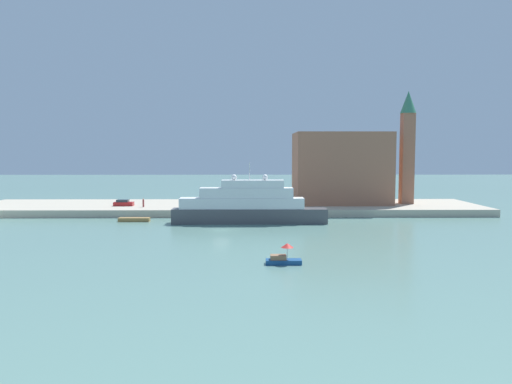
# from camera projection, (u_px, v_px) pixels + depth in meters

# --- Properties ---
(ground) EXTENTS (400.00, 400.00, 0.00)m
(ground) POSITION_uv_depth(u_px,v_px,m) (221.00, 231.00, 82.40)
(ground) COLOR slate
(quay_dock) EXTENTS (110.00, 22.74, 1.52)m
(quay_dock) POSITION_uv_depth(u_px,v_px,m) (228.00, 207.00, 109.61)
(quay_dock) COLOR #B7AD99
(quay_dock) RESTS_ON ground
(large_yacht) EXTENTS (28.38, 3.59, 11.20)m
(large_yacht) POSITION_uv_depth(u_px,v_px,m) (247.00, 206.00, 90.67)
(large_yacht) COLOR #4C4C51
(large_yacht) RESTS_ON ground
(small_motorboat) EXTENTS (4.17, 1.52, 2.48)m
(small_motorboat) POSITION_uv_depth(u_px,v_px,m) (283.00, 258.00, 57.77)
(small_motorboat) COLOR navy
(small_motorboat) RESTS_ON ground
(work_barge) EXTENTS (5.81, 1.59, 0.72)m
(work_barge) POSITION_uv_depth(u_px,v_px,m) (134.00, 220.00, 93.16)
(work_barge) COLOR olive
(work_barge) RESTS_ON ground
(harbor_building) EXTENTS (20.78, 15.22, 15.87)m
(harbor_building) POSITION_uv_depth(u_px,v_px,m) (340.00, 168.00, 111.96)
(harbor_building) COLOR #9E664C
(harbor_building) RESTS_ON quay_dock
(bell_tower) EXTENTS (3.49, 3.49, 24.96)m
(bell_tower) POSITION_uv_depth(u_px,v_px,m) (407.00, 142.00, 109.70)
(bell_tower) COLOR #9E664C
(bell_tower) RESTS_ON quay_dock
(parked_car) EXTENTS (4.14, 1.83, 1.33)m
(parked_car) POSITION_uv_depth(u_px,v_px,m) (124.00, 203.00, 106.00)
(parked_car) COLOR #B21E1E
(parked_car) RESTS_ON quay_dock
(person_figure) EXTENTS (0.36, 0.36, 1.82)m
(person_figure) POSITION_uv_depth(u_px,v_px,m) (143.00, 203.00, 103.62)
(person_figure) COLOR maroon
(person_figure) RESTS_ON quay_dock
(mooring_bollard) EXTENTS (0.48, 0.48, 0.73)m
(mooring_bollard) POSITION_uv_depth(u_px,v_px,m) (232.00, 208.00, 99.46)
(mooring_bollard) COLOR black
(mooring_bollard) RESTS_ON quay_dock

